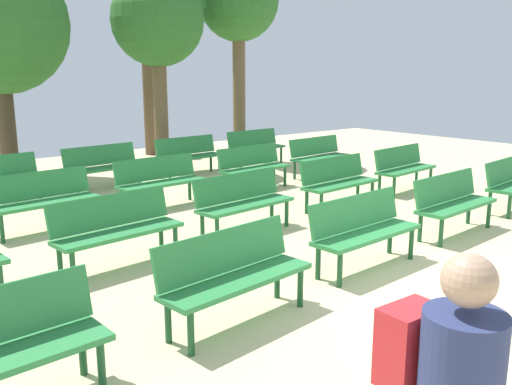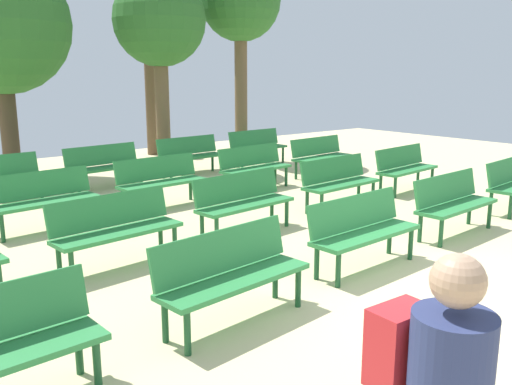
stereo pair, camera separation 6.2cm
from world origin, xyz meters
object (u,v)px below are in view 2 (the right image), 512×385
Objects in this scene: bench_r3_c2 at (105,164)px; tree_1 at (241,4)px; bench_r1_c1 at (115,226)px; bench_r0_c2 at (362,227)px; bench_r1_c3 at (338,180)px; bench_r0_c1 at (231,271)px; bench_r2_c2 at (160,179)px; bench_r1_c4 at (405,166)px; bench_r2_c3 at (254,165)px; bench_r1_c2 at (243,199)px; bench_r3_c3 at (190,153)px; bench_r2_c1 at (43,197)px; bench_r2_c4 at (320,154)px; tree_0 at (151,105)px; bench_r0_c3 at (453,200)px; tree_3 at (159,22)px; bench_r3_c4 at (257,145)px.

bench_r3_c2 is 5.76m from tree_1.
bench_r1_c1 and bench_r3_c2 have the same top height.
bench_r0_c2 is 3.00m from bench_r1_c3.
bench_r0_c1 is 4.77m from bench_r1_c3.
bench_r2_c2 is 6.45m from tree_1.
bench_r1_c4 is 1.00× the size of bench_r2_c3.
bench_r1_c2 is at bearing -0.75° from bench_r1_c1.
bench_r1_c1 is 6.05m from bench_r3_c3.
bench_r0_c1 is at bearing -90.55° from bench_r2_c1.
bench_r1_c3 is at bearing -133.53° from bench_r2_c4.
bench_r1_c2 is at bearing 178.52° from bench_r1_c4.
bench_r1_c1 is at bearing 89.16° from bench_r0_c1.
bench_r2_c3 is 0.58× the size of tree_0.
tree_3 is at bearing 90.89° from bench_r0_c3.
bench_r2_c1 and bench_r3_c2 have the same top height.
bench_r0_c3 is at bearing -107.11° from bench_r3_c4.
bench_r0_c3 is 4.85m from bench_r2_c2.
bench_r1_c1 is at bearing 178.66° from bench_r1_c4.
tree_3 is at bearing 75.62° from bench_r0_c2.
bench_r2_c2 and bench_r3_c3 have the same top height.
bench_r1_c1 is at bearing 137.27° from bench_r0_c2.
tree_1 reaches higher than bench_r1_c4.
bench_r2_c4 is (3.91, 4.59, 0.00)m from bench_r0_c2.
bench_r3_c4 is (1.97, 2.34, 0.00)m from bench_r2_c3.
bench_r1_c2 and bench_r3_c3 have the same top height.
bench_r3_c2 is (-0.11, 2.09, 0.00)m from bench_r2_c2.
bench_r2_c1 is at bearing 118.44° from bench_r0_c2.
tree_0 is at bearing 53.68° from bench_r1_c1.
bench_r0_c1 and bench_r3_c3 have the same top height.
bench_r1_c3 is at bearing 25.16° from bench_r0_c1.
bench_r0_c1 is 1.01× the size of bench_r0_c2.
bench_r0_c3 is 0.35× the size of tree_3.
bench_r0_c2 is 6.72m from bench_r3_c3.
tree_3 is at bearing 25.48° from bench_r3_c2.
bench_r0_c2 is 6.37m from bench_r3_c2.
bench_r1_c4 is 4.77m from bench_r3_c3.
bench_r3_c4 is (6.24, 2.63, 0.00)m from bench_r2_c1.
bench_r0_c1 is 0.58× the size of tree_0.
bench_r1_c3 is at bearing -27.73° from bench_r2_c1.
bench_r0_c2 is 1.00× the size of bench_r2_c2.
bench_r1_c2 is at bearing -127.08° from tree_1.
tree_0 is (-1.36, 5.37, 0.91)m from bench_r2_c4.
tree_0 is (4.83, 8.03, 0.91)m from bench_r1_c1.
bench_r2_c2 is 1.00× the size of bench_r2_c4.
bench_r2_c1 is at bearing -153.21° from bench_r3_c3.
tree_0 is (2.76, 7.87, 0.91)m from bench_r1_c2.
bench_r1_c3 is 3.11m from bench_r2_c2.
bench_r2_c2 is at bearing -117.17° from tree_0.
bench_r3_c2 is at bearing 70.48° from bench_r0_c1.
bench_r2_c2 is 1.00× the size of bench_r3_c4.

